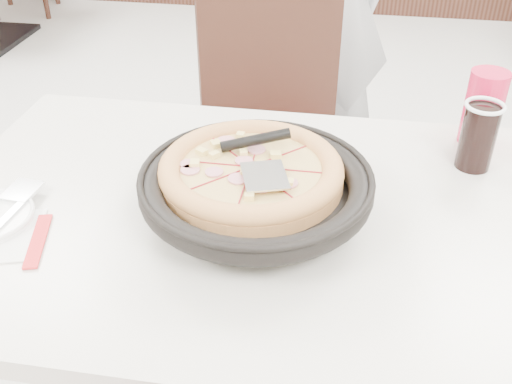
% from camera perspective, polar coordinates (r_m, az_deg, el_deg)
% --- Properties ---
extents(main_table, '(1.30, 0.95, 0.75)m').
position_cam_1_polar(main_table, '(1.35, -0.13, -14.69)').
color(main_table, beige).
rests_on(main_table, floor).
extents(chair_far, '(0.55, 0.55, 0.95)m').
position_cam_1_polar(chair_far, '(1.75, 2.68, 2.60)').
color(chair_far, black).
rests_on(chair_far, floor).
extents(trivet, '(0.12, 0.12, 0.04)m').
position_cam_1_polar(trivet, '(1.06, 0.90, -1.66)').
color(trivet, black).
rests_on(trivet, main_table).
extents(pizza_pan, '(0.40, 0.40, 0.01)m').
position_cam_1_polar(pizza_pan, '(1.05, 0.00, -0.36)').
color(pizza_pan, black).
rests_on(pizza_pan, trivet).
extents(pizza, '(0.37, 0.37, 0.02)m').
position_cam_1_polar(pizza, '(1.07, -0.48, 1.44)').
color(pizza, tan).
rests_on(pizza, pizza_pan).
extents(pizza_server, '(0.10, 0.11, 0.00)m').
position_cam_1_polar(pizza_server, '(1.01, 0.83, 1.57)').
color(pizza_server, silver).
rests_on(pizza_server, pizza).
extents(fork, '(0.03, 0.15, 0.00)m').
position_cam_1_polar(fork, '(1.13, -22.46, -2.06)').
color(fork, silver).
rests_on(fork, side_plate).
extents(cola_glass, '(0.08, 0.08, 0.13)m').
position_cam_1_polar(cola_glass, '(1.26, 20.37, 4.85)').
color(cola_glass, black).
rests_on(cola_glass, main_table).
extents(red_cup, '(0.09, 0.09, 0.16)m').
position_cam_1_polar(red_cup, '(1.35, 20.83, 7.50)').
color(red_cup, red).
rests_on(red_cup, main_table).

